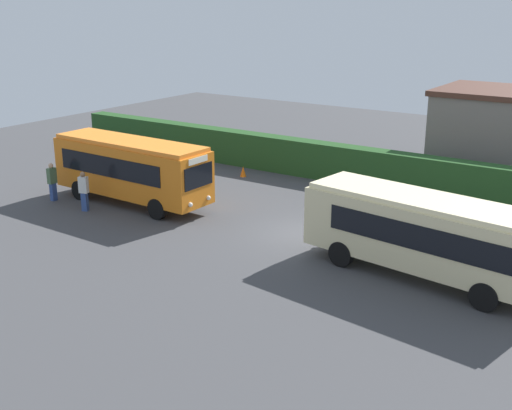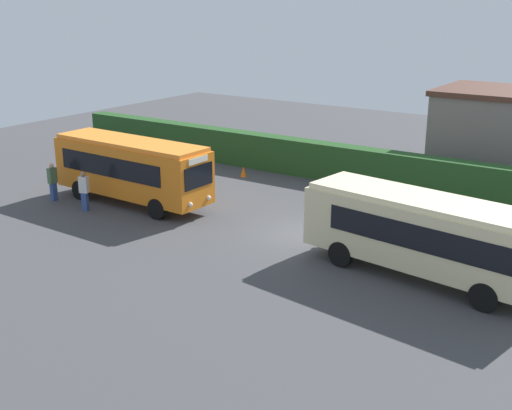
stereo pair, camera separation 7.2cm
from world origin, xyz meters
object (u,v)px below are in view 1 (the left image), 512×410
Objects in this scene: bus_cream at (425,232)px; person_right at (203,183)px; bus_orange at (131,168)px; traffic_cone at (243,171)px; person_center at (84,190)px; person_left at (52,181)px.

bus_cream is 5.34× the size of person_right.
bus_orange is 15.17m from bus_cream.
bus_cream is at bearing -29.99° from traffic_cone.
traffic_cone is at bearing 146.07° from person_center.
person_left is 7.59m from person_right.
person_right is (2.56, 2.39, -0.92)m from bus_orange.
traffic_cone is (2.69, 9.42, -0.74)m from person_center.
person_center is (-16.27, -1.58, -0.72)m from bus_cream.
person_right is (6.28, 4.26, -0.10)m from person_left.
person_left is 3.23× the size of traffic_cone.
bus_orange reaches higher than person_center.
bus_orange is 4.53× the size of person_left.
bus_orange is 0.93× the size of bus_cream.
person_center is at bearing -116.22° from bus_orange.
bus_cream is (15.16, -0.55, -0.09)m from bus_orange.
person_right is at bearing -78.73° from traffic_cone.
bus_cream is at bearing 2.20° from person_left.
bus_orange is at bearing 5.38° from bus_cream.
person_right is (3.67, 4.53, -0.11)m from person_center.
bus_orange reaches higher than person_right.
person_left reaches higher than person_right.
person_center is 1.10× the size of person_right.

